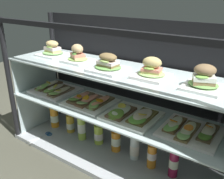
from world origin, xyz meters
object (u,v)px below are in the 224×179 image
Objects in this scene: juice_bottle_back_right at (82,127)px; juice_bottle_front_second at (174,162)px; plated_roll_sandwich_left_of_center at (53,50)px; kitchen_scissors at (46,135)px; juice_bottle_tucked_behind at (99,134)px; plated_roll_sandwich_far_right at (152,71)px; juice_bottle_near_post at (116,140)px; juice_bottle_front_left_end at (135,147)px; juice_bottle_back_center at (152,155)px; juice_bottle_front_fourth at (54,117)px; plated_roll_sandwich_near_left_corner at (107,64)px; juice_bottle_front_middle at (70,123)px; plated_roll_sandwich_mid_left at (204,80)px; open_sandwich_tray_near_right_corner at (131,115)px; open_sandwich_tray_far_left at (190,130)px; open_sandwich_tray_center at (54,89)px; open_sandwich_tray_far_right at (90,101)px; plated_roll_sandwich_center at (78,56)px.

juice_bottle_back_right is 0.75m from juice_bottle_front_second.
kitchen_scissors is at bearing -94.59° from plated_roll_sandwich_left_of_center.
juice_bottle_tucked_behind is 0.77× the size of juice_bottle_front_second.
plated_roll_sandwich_far_right is 0.65m from juice_bottle_near_post.
juice_bottle_front_left_end reaches higher than juice_bottle_back_center.
juice_bottle_front_fourth reaches higher than juice_bottle_near_post.
juice_bottle_front_second is at bearing -0.14° from juice_bottle_back_center.
kitchen_scissors is at bearing -72.27° from juice_bottle_front_fourth.
juice_bottle_back_right is at bearing -179.18° from juice_bottle_front_second.
juice_bottle_front_middle is (-0.45, 0.10, -0.60)m from plated_roll_sandwich_near_left_corner.
juice_bottle_front_fourth is 1.07× the size of juice_bottle_back_center.
plated_roll_sandwich_mid_left reaches higher than juice_bottle_front_left_end.
open_sandwich_tray_near_right_corner is at bearing -151.21° from juice_bottle_back_center.
open_sandwich_tray_far_left is at bearing -1.64° from plated_roll_sandwich_left_of_center.
juice_bottle_front_middle is 0.16m from juice_bottle_back_right.
plated_roll_sandwich_left_of_center is 1.16m from juice_bottle_front_second.
juice_bottle_near_post reaches higher than kitchen_scissors.
open_sandwich_tray_center is at bearing -28.45° from juice_bottle_front_fourth.
plated_roll_sandwich_mid_left is at bearing -3.95° from juice_bottle_front_middle.
open_sandwich_tray_center is 0.75m from juice_bottle_front_left_end.
plated_roll_sandwich_mid_left is 0.95× the size of juice_bottle_tucked_behind.
juice_bottle_back_right is (-0.58, 0.04, -0.57)m from plated_roll_sandwich_far_right.
plated_roll_sandwich_far_right is 1.07m from juice_bottle_front_fourth.
juice_bottle_front_fourth is at bearing 176.85° from plated_roll_sandwich_far_right.
plated_roll_sandwich_left_of_center is 1.00× the size of juice_bottle_tucked_behind.
juice_bottle_front_second reaches higher than juice_bottle_tucked_behind.
plated_roll_sandwich_left_of_center is at bearing -179.77° from juice_bottle_front_second.
open_sandwich_tray_near_right_corner is at bearing -15.01° from juice_bottle_tucked_behind.
plated_roll_sandwich_left_of_center is 0.58m from juice_bottle_front_fourth.
kitchen_scissors is at bearing -167.40° from juice_bottle_front_left_end.
plated_roll_sandwich_left_of_center is 1.06× the size of plated_roll_sandwich_mid_left.
juice_bottle_back_right is (-0.47, 0.06, -0.27)m from open_sandwich_tray_near_right_corner.
plated_roll_sandwich_near_left_corner is at bearing -175.47° from open_sandwich_tray_far_left.
open_sandwich_tray_far_right is 1.60× the size of juice_bottle_tucked_behind.
juice_bottle_tucked_behind is at bearing 12.12° from juice_bottle_back_right.
plated_roll_sandwich_mid_left is at bearing 2.56° from plated_roll_sandwich_near_left_corner.
plated_roll_sandwich_mid_left is 0.82× the size of juice_bottle_front_left_end.
juice_bottle_back_right is at bearing 128.70° from plated_roll_sandwich_center.
juice_bottle_tucked_behind is (-0.68, 0.06, -0.29)m from open_sandwich_tray_far_left.
plated_roll_sandwich_mid_left is at bearing -23.58° from juice_bottle_front_second.
juice_bottle_back_right is at bearing -2.45° from juice_bottle_front_fourth.
open_sandwich_tray_near_right_corner is at bearing -5.01° from plated_roll_sandwich_left_of_center.
juice_bottle_front_middle is 0.22m from kitchen_scissors.
plated_roll_sandwich_far_right reaches higher than open_sandwich_tray_near_right_corner.
plated_roll_sandwich_near_left_corner reaches higher than juice_bottle_tucked_behind.
plated_roll_sandwich_mid_left is 0.86× the size of juice_bottle_back_center.
plated_roll_sandwich_near_left_corner is at bearing -8.64° from plated_roll_sandwich_center.
open_sandwich_tray_far_right is at bearing -2.10° from open_sandwich_tray_center.
juice_bottle_front_left_end is at bearing 176.70° from juice_bottle_front_second.
juice_bottle_front_fourth is 0.46m from juice_bottle_tucked_behind.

